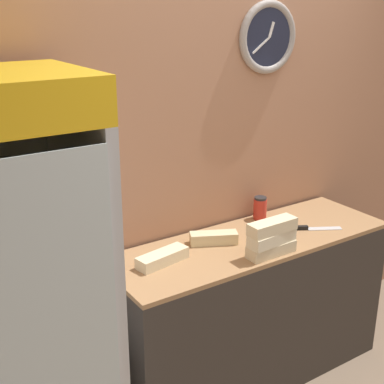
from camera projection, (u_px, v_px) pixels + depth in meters
name	position (u px, v px, depth m)	size (l,w,h in m)	color
wall_back	(219.00, 149.00, 3.11)	(5.20, 0.10, 2.70)	#AD7A5B
prep_counter	(249.00, 309.00, 3.16)	(1.70, 0.55, 0.91)	#332D28
beverage_cooler	(10.00, 283.00, 2.24)	(0.69, 0.71, 1.93)	#B2B7BC
sandwich_stack_bottom	(271.00, 249.00, 2.82)	(0.28, 0.09, 0.06)	beige
sandwich_stack_middle	(272.00, 238.00, 2.79)	(0.28, 0.11, 0.06)	beige
sandwich_stack_top	(272.00, 226.00, 2.77)	(0.28, 0.10, 0.06)	beige
sandwich_flat_left	(214.00, 238.00, 2.95)	(0.27, 0.19, 0.06)	beige
sandwich_flat_right	(162.00, 258.00, 2.72)	(0.30, 0.14, 0.06)	beige
chefs_knife	(307.00, 228.00, 3.14)	(0.29, 0.19, 0.02)	silver
condiment_jar	(260.00, 208.00, 3.27)	(0.08, 0.08, 0.14)	#B72D23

